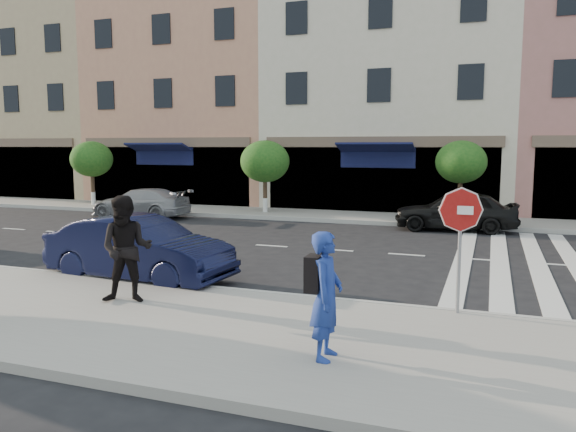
# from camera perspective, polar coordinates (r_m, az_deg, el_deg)

# --- Properties ---
(ground) EXTENTS (120.00, 120.00, 0.00)m
(ground) POSITION_cam_1_polar(r_m,az_deg,el_deg) (12.48, 0.08, -6.69)
(ground) COLOR black
(ground) RESTS_ON ground
(sidewalk_near) EXTENTS (60.00, 4.50, 0.15)m
(sidewalk_near) POSITION_cam_1_polar(r_m,az_deg,el_deg) (9.16, -8.11, -11.45)
(sidewalk_near) COLOR gray
(sidewalk_near) RESTS_ON ground
(sidewalk_far) EXTENTS (60.00, 3.00, 0.15)m
(sidewalk_far) POSITION_cam_1_polar(r_m,az_deg,el_deg) (22.95, 9.49, -0.23)
(sidewalk_far) COLOR gray
(sidewalk_far) RESTS_ON ground
(building_west_far) EXTENTS (12.00, 9.00, 12.00)m
(building_west_far) POSITION_cam_1_polar(r_m,az_deg,el_deg) (38.70, -22.99, 11.07)
(building_west_far) COLOR tan
(building_west_far) RESTS_ON ground
(building_west_mid) EXTENTS (10.00, 9.00, 14.00)m
(building_west_mid) POSITION_cam_1_polar(r_m,az_deg,el_deg) (32.42, -8.23, 14.20)
(building_west_mid) COLOR tan
(building_west_mid) RESTS_ON ground
(building_centre) EXTENTS (11.00, 9.00, 11.00)m
(building_centre) POSITION_cam_1_polar(r_m,az_deg,el_deg) (28.87, 10.96, 12.03)
(building_centre) COLOR beige
(building_centre) RESTS_ON ground
(street_tree_wa) EXTENTS (2.00, 2.00, 3.05)m
(street_tree_wa) POSITION_cam_1_polar(r_m,az_deg,el_deg) (28.66, -19.32, 5.45)
(street_tree_wa) COLOR #473323
(street_tree_wa) RESTS_ON sidewalk_far
(street_tree_wb) EXTENTS (2.10, 2.10, 3.06)m
(street_tree_wb) POSITION_cam_1_polar(r_m,az_deg,el_deg) (24.00, -2.36, 5.53)
(street_tree_wb) COLOR #473323
(street_tree_wb) RESTS_ON sidewalk_far
(street_tree_c) EXTENTS (1.90, 1.90, 3.04)m
(street_tree_c) POSITION_cam_1_polar(r_m,az_deg,el_deg) (22.23, 17.17, 5.22)
(street_tree_c) COLOR #473323
(street_tree_c) RESTS_ON sidewalk_far
(stop_sign) EXTENTS (0.76, 0.10, 2.15)m
(stop_sign) POSITION_cam_1_polar(r_m,az_deg,el_deg) (9.81, 17.12, -0.47)
(stop_sign) COLOR gray
(stop_sign) RESTS_ON sidewalk_near
(photographer) EXTENTS (0.43, 0.64, 1.72)m
(photographer) POSITION_cam_1_polar(r_m,az_deg,el_deg) (7.53, 3.94, -8.07)
(photographer) COLOR navy
(photographer) RESTS_ON sidewalk_near
(walker) EXTENTS (1.16, 1.04, 1.95)m
(walker) POSITION_cam_1_polar(r_m,az_deg,el_deg) (10.57, -16.08, -3.26)
(walker) COLOR black
(walker) RESTS_ON sidewalk_near
(car_near_mid) EXTENTS (4.44, 1.87, 1.43)m
(car_near_mid) POSITION_cam_1_polar(r_m,az_deg,el_deg) (12.90, -14.87, -3.23)
(car_near_mid) COLOR black
(car_near_mid) RESTS_ON ground
(car_far_left) EXTENTS (4.27, 1.84, 1.22)m
(car_far_left) POSITION_cam_1_polar(r_m,az_deg,el_deg) (24.15, -14.74, 1.28)
(car_far_left) COLOR gray
(car_far_left) RESTS_ON ground
(car_far_mid) EXTENTS (4.31, 2.02, 1.43)m
(car_far_mid) POSITION_cam_1_polar(r_m,az_deg,el_deg) (20.65, 16.67, 0.54)
(car_far_mid) COLOR black
(car_far_mid) RESTS_ON ground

